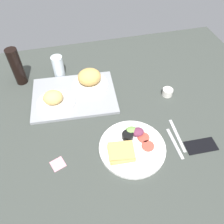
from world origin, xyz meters
The scene contains 12 objects.
ground_plane centered at (0.00, 0.00, -1.50)cm, with size 190.00×150.00×3.00cm, color #383D38.
serving_tray centered at (-14.73, 22.36, 0.80)cm, with size 45.00×33.00×1.60cm, color gray.
bread_plate_near centered at (-25.14, 17.53, 4.45)cm, with size 19.80×19.80×8.26cm.
bread_plate_far centered at (-4.78, 27.88, 5.86)cm, with size 19.89×19.89×10.21cm.
plate_with_salad centered at (5.91, -16.88, 1.64)cm, with size 30.12×30.12×5.40cm.
drinking_glass centered at (-20.84, 42.96, 6.40)cm, with size 6.53×6.53×12.80cm, color silver.
soda_bottle centered at (-42.81, 41.81, 10.91)cm, with size 6.40×6.40×21.82cm, color black.
espresso_cup centered at (35.48, 11.66, 2.00)cm, with size 5.60×5.60×4.00cm, color silver.
fork centered at (26.56, -19.29, 0.25)cm, with size 17.00×1.40×0.50cm, color #B7B7BC.
knife centered at (29.56, -15.29, 0.25)cm, with size 19.00×1.40×0.50cm, color #B7B7BC.
cell_phone centered at (37.57, -23.39, 0.40)cm, with size 14.40×7.20×0.80cm, color black.
sticky_note centered at (-26.94, -17.22, 0.06)cm, with size 5.60×5.60×0.12cm, color pink.
Camera 1 is at (-15.38, -69.10, 88.58)cm, focal length 36.41 mm.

